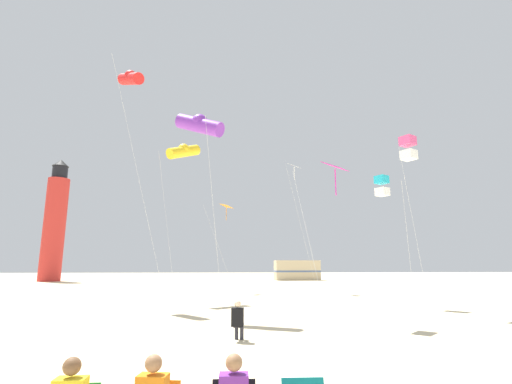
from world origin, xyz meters
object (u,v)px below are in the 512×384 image
at_px(kite_tube_gold, 184,151).
at_px(kite_tube_violet, 200,124).
at_px(kite_tube_scarlet, 131,78).
at_px(kite_box_rainbow, 408,148).
at_px(lighthouse_distant, 55,223).
at_px(kite_diamond_magenta, 334,171).
at_px(kite_diamond_white, 295,171).
at_px(kite_diamond_orange, 226,209).
at_px(kite_box_cyan, 382,186).
at_px(kite_flyer_standing, 238,319).
at_px(rv_van_tan, 297,270).

xyz_separation_m(kite_tube_gold, kite_tube_violet, (1.53, -6.98, -0.84)).
height_order(kite_tube_scarlet, kite_box_rainbow, kite_tube_scarlet).
bearing_deg(lighthouse_distant, kite_tube_scarlet, -60.88).
relative_size(kite_box_rainbow, lighthouse_distant, 0.49).
bearing_deg(kite_diamond_magenta, kite_diamond_white, 84.90).
height_order(kite_diamond_magenta, kite_diamond_white, kite_diamond_white).
relative_size(kite_diamond_orange, kite_diamond_white, 0.67).
distance_m(kite_diamond_white, lighthouse_distant, 36.88).
bearing_deg(kite_diamond_white, kite_box_cyan, -74.65).
height_order(kite_diamond_orange, kite_tube_violet, kite_tube_violet).
relative_size(kite_tube_scarlet, kite_diamond_white, 1.30).
relative_size(kite_diamond_orange, kite_tube_scarlet, 0.51).
relative_size(kite_flyer_standing, kite_tube_violet, 0.12).
relative_size(kite_diamond_white, rv_van_tan, 1.64).
xyz_separation_m(kite_box_cyan, kite_diamond_white, (-2.93, 10.68, 3.53)).
relative_size(kite_tube_scarlet, kite_tube_gold, 1.38).
bearing_deg(rv_van_tan, kite_flyer_standing, -105.91).
relative_size(kite_flyer_standing, kite_diamond_white, 0.11).
bearing_deg(kite_diamond_white, kite_tube_gold, -141.31).
xyz_separation_m(kite_tube_scarlet, kite_tube_gold, (3.08, 2.23, -3.83)).
distance_m(kite_diamond_magenta, kite_tube_gold, 12.20).
bearing_deg(kite_diamond_magenta, kite_box_rainbow, 25.70).
height_order(kite_tube_violet, rv_van_tan, kite_tube_violet).
xyz_separation_m(kite_box_cyan, kite_tube_gold, (-11.54, 3.79, 2.93)).
distance_m(kite_diamond_white, kite_tube_violet, 15.64).
height_order(kite_box_rainbow, rv_van_tan, kite_box_rainbow).
bearing_deg(kite_diamond_magenta, kite_tube_gold, 127.90).
relative_size(kite_tube_scarlet, kite_box_rainbow, 1.70).
bearing_deg(kite_tube_violet, kite_diamond_magenta, -21.57).
height_order(kite_diamond_white, lighthouse_distant, lighthouse_distant).
height_order(kite_diamond_orange, kite_tube_scarlet, kite_tube_scarlet).
bearing_deg(kite_tube_violet, lighthouse_distant, 121.43).
xyz_separation_m(lighthouse_distant, rv_van_tan, (33.75, 1.28, -6.45)).
height_order(kite_flyer_standing, kite_box_cyan, kite_box_cyan).
relative_size(kite_diamond_white, kite_tube_gold, 1.06).
bearing_deg(kite_box_rainbow, kite_box_cyan, 89.13).
bearing_deg(kite_flyer_standing, lighthouse_distant, -49.18).
bearing_deg(kite_tube_scarlet, kite_tube_gold, 35.99).
distance_m(kite_diamond_white, kite_box_rainbow, 14.52).
height_order(kite_diamond_orange, rv_van_tan, kite_diamond_orange).
bearing_deg(kite_flyer_standing, kite_diamond_white, -94.89).
xyz_separation_m(kite_diamond_orange, kite_tube_violet, (-1.27, -13.99, 1.90)).
relative_size(kite_flyer_standing, kite_tube_gold, 0.11).
bearing_deg(kite_diamond_magenta, kite_tube_scarlet, 145.75).
bearing_deg(kite_tube_violet, kite_tube_gold, 102.38).
height_order(kite_diamond_orange, kite_tube_gold, kite_tube_gold).
height_order(kite_flyer_standing, kite_diamond_orange, kite_diamond_orange).
distance_m(kite_tube_violet, lighthouse_distant, 42.49).
xyz_separation_m(kite_tube_scarlet, kite_diamond_magenta, (10.24, -6.97, -7.38)).
bearing_deg(rv_van_tan, lighthouse_distant, 179.30).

